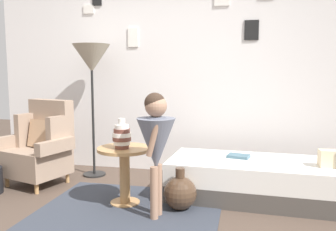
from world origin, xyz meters
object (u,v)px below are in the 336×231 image
Objects in this scene: vase_striped at (122,136)px; side_table at (125,164)px; armchair at (41,146)px; book_on_daybed at (239,156)px; daybed at (263,180)px; demijohn_near at (180,193)px; floor_lamp at (92,62)px; person_child at (156,139)px.

side_table is at bearing 83.05° from vase_striped.
armchair is 4.41× the size of book_on_daybed.
daybed is at bearing 17.37° from side_table.
daybed is 0.90m from demijohn_near.
armchair is at bearing 165.39° from demijohn_near.
floor_lamp is (0.46, 0.43, 0.98)m from armchair.
side_table is 2.57× the size of book_on_daybed.
armchair reaches higher than side_table.
daybed is 0.35m from book_on_daybed.
side_table is at bearing -154.67° from book_on_daybed.
vase_striped is 0.77m from demijohn_near.
person_child is (0.39, -0.21, 0.03)m from vase_striped.
daybed is 8.81× the size of book_on_daybed.
armchair reaches higher than vase_striped.
person_child is at bearing -34.11° from side_table.
side_table is (-1.33, -0.42, 0.20)m from daybed.
daybed is at bearing -12.03° from floor_lamp.
floor_lamp is (-2.04, 0.43, 1.22)m from daybed.
person_child is at bearing -126.96° from demijohn_near.
book_on_daybed is at bearing 159.66° from daybed.
armchair is 2.51m from daybed.
armchair is at bearing 156.33° from person_child.
book_on_daybed is at bearing 25.33° from side_table.
demijohn_near is at bearing -150.07° from daybed.
vase_striped is at bearing -152.74° from book_on_daybed.
person_child reaches higher than armchair.
book_on_daybed is at bearing 2.39° from armchair.
person_child reaches higher than book_on_daybed.
person_child is (1.09, -1.11, -0.70)m from floor_lamp.
armchair reaches higher than demijohn_near.
floor_lamp is at bearing 127.91° from vase_striped.
armchair is at bearing 158.05° from vase_striped.
person_child is at bearing -23.67° from armchair.
daybed is 1.27m from person_child.
side_table is at bearing -50.32° from floor_lamp.
vase_striped is at bearing -21.95° from armchair.
armchair is 0.60× the size of floor_lamp.
side_table is 0.61m from demijohn_near.
side_table is at bearing 176.88° from demijohn_near.
side_table reaches higher than demijohn_near.
side_table reaches higher than book_on_daybed.
floor_lamp is 1.46× the size of person_child.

